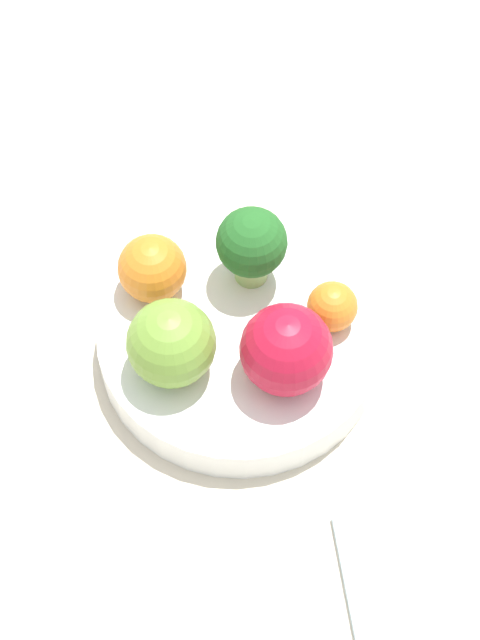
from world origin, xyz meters
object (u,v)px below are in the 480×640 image
object	(u,v)px
bowl	(240,339)
orange_back	(152,268)
napkin	(460,623)
broccoli	(252,245)
orange_front	(332,307)
apple_red	(171,343)
apple_green	(286,350)

from	to	relation	value
bowl	orange_back	bearing A→B (deg)	-143.18
napkin	broccoli	bearing A→B (deg)	-176.43
orange_front	napkin	distance (m)	0.22
napkin	orange_front	bearing A→B (deg)	175.37
apple_red	apple_green	distance (m)	0.07
orange_back	napkin	bearing A→B (deg)	16.10
apple_red	orange_back	size ratio (longest dim) A/B	1.24
orange_front	napkin	world-z (taller)	orange_front
broccoli	apple_red	world-z (taller)	broccoli
apple_green	orange_back	distance (m)	0.11
apple_green	apple_red	bearing A→B (deg)	-118.52
apple_green	orange_back	xyz separation A→B (m)	(-0.10, -0.05, -0.01)
napkin	bowl	bearing A→B (deg)	-169.78
apple_green	orange_front	distance (m)	0.05
apple_green	napkin	bearing A→B (deg)	8.87
broccoli	napkin	size ratio (longest dim) A/B	0.34
bowl	orange_back	world-z (taller)	orange_back
orange_front	orange_back	size ratio (longest dim) A/B	0.73
orange_back	bowl	bearing A→B (deg)	36.82
bowl	apple_green	size ratio (longest dim) A/B	3.23
apple_red	napkin	distance (m)	0.25
orange_back	broccoli	bearing A→B (deg)	74.63
apple_red	napkin	xyz separation A→B (m)	(0.22, 0.09, -0.06)
bowl	apple_green	world-z (taller)	apple_green
orange_back	napkin	world-z (taller)	orange_back
orange_front	apple_green	bearing A→B (deg)	-62.41
bowl	apple_red	size ratio (longest dim) A/B	3.34
apple_red	bowl	bearing A→B (deg)	99.50
bowl	apple_green	xyz separation A→B (m)	(0.04, 0.01, 0.05)
orange_front	orange_back	world-z (taller)	orange_back
apple_green	orange_front	size ratio (longest dim) A/B	1.76
bowl	napkin	xyz separation A→B (m)	(0.23, 0.04, -0.01)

